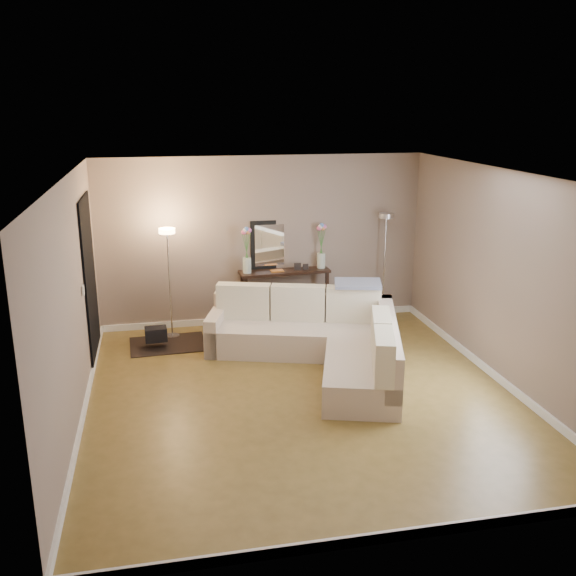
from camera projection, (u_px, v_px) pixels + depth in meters
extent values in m
cube|color=olive|center=(302.00, 395.00, 7.64)|extent=(5.00, 5.50, 0.01)
cube|color=white|center=(303.00, 174.00, 6.91)|extent=(5.00, 5.50, 0.01)
cube|color=gray|center=(262.00, 241.00, 9.87)|extent=(5.00, 0.02, 2.60)
cube|color=gray|center=(386.00, 394.00, 4.68)|extent=(5.00, 0.02, 2.60)
cube|color=gray|center=(71.00, 304.00, 6.79)|extent=(0.02, 5.50, 2.60)
cube|color=gray|center=(504.00, 278.00, 7.76)|extent=(0.02, 5.50, 2.60)
cube|color=white|center=(263.00, 318.00, 10.19)|extent=(5.00, 0.03, 0.10)
cube|color=white|center=(379.00, 538.00, 5.05)|extent=(5.00, 0.03, 0.10)
cube|color=white|center=(84.00, 410.00, 7.14)|extent=(0.03, 5.50, 0.10)
cube|color=white|center=(493.00, 374.00, 8.10)|extent=(0.03, 5.50, 0.10)
cube|color=black|center=(90.00, 280.00, 8.45)|extent=(0.02, 1.20, 2.20)
cube|color=white|center=(83.00, 290.00, 7.62)|extent=(0.02, 0.08, 0.12)
cube|color=beige|center=(300.00, 338.00, 8.92)|extent=(2.66, 1.57, 0.39)
cube|color=beige|center=(302.00, 312.00, 9.17)|extent=(2.47, 0.92, 0.54)
cube|color=beige|center=(216.00, 330.00, 9.01)|extent=(0.42, 0.88, 0.54)
cube|color=beige|center=(361.00, 376.00, 7.69)|extent=(1.29, 1.74, 0.39)
cube|color=beige|center=(388.00, 343.00, 8.00)|extent=(0.90, 2.37, 0.54)
cube|color=#F4EAC7|center=(244.00, 301.00, 9.09)|extent=(0.79, 0.43, 0.50)
cube|color=#F4EAC7|center=(298.00, 303.00, 9.02)|extent=(0.79, 0.43, 0.50)
cube|color=#F4EAC7|center=(353.00, 304.00, 8.95)|extent=(0.79, 0.43, 0.50)
cube|color=#F4EAC7|center=(381.00, 333.00, 7.82)|extent=(0.41, 0.73, 0.50)
cube|color=#F4EAC7|center=(384.00, 356.00, 7.12)|extent=(0.41, 0.73, 0.50)
cube|color=gray|center=(358.00, 284.00, 8.89)|extent=(0.71, 0.52, 0.08)
cube|color=black|center=(285.00, 272.00, 9.91)|extent=(1.42, 0.46, 0.04)
cube|color=black|center=(246.00, 304.00, 9.73)|extent=(0.05, 0.05, 0.82)
cube|color=black|center=(242.00, 299.00, 10.00)|extent=(0.05, 0.05, 0.82)
cube|color=black|center=(327.00, 298.00, 10.05)|extent=(0.05, 0.05, 0.82)
cube|color=black|center=(321.00, 292.00, 10.33)|extent=(0.05, 0.05, 0.82)
cube|color=black|center=(285.00, 311.00, 10.09)|extent=(1.33, 0.42, 0.03)
cube|color=#BF3333|center=(249.00, 307.00, 9.91)|extent=(0.04, 0.17, 0.20)
cube|color=#3359A5|center=(252.00, 306.00, 9.92)|extent=(0.05, 0.17, 0.23)
cube|color=gold|center=(255.00, 305.00, 9.93)|extent=(0.06, 0.17, 0.25)
cube|color=#3F7F4C|center=(258.00, 306.00, 9.95)|extent=(0.06, 0.17, 0.20)
cube|color=#994C99|center=(261.00, 305.00, 9.96)|extent=(0.04, 0.17, 0.23)
cube|color=orange|center=(264.00, 304.00, 9.96)|extent=(0.05, 0.17, 0.25)
cube|color=#262626|center=(267.00, 305.00, 9.98)|extent=(0.06, 0.17, 0.20)
cube|color=#4C99B2|center=(271.00, 304.00, 9.99)|extent=(0.06, 0.17, 0.23)
cube|color=#B2A58C|center=(274.00, 304.00, 10.00)|extent=(0.04, 0.17, 0.25)
cube|color=brown|center=(277.00, 305.00, 10.02)|extent=(0.05, 0.17, 0.20)
cube|color=navy|center=(280.00, 304.00, 10.03)|extent=(0.06, 0.17, 0.23)
cube|color=gold|center=(283.00, 303.00, 10.04)|extent=(0.06, 0.17, 0.25)
cube|color=black|center=(282.00, 244.00, 9.96)|extent=(0.99, 0.10, 0.77)
cube|color=white|center=(282.00, 245.00, 9.94)|extent=(0.86, 0.06, 0.64)
cube|color=orange|center=(277.00, 272.00, 9.84)|extent=(0.20, 0.14, 0.04)
cube|color=black|center=(298.00, 267.00, 9.89)|extent=(0.11, 0.03, 0.14)
cube|color=black|center=(306.00, 268.00, 9.92)|extent=(0.09, 0.03, 0.12)
cylinder|color=silver|center=(247.00, 266.00, 9.72)|extent=(0.14, 0.14, 0.26)
cylinder|color=#38722D|center=(245.00, 247.00, 9.63)|extent=(0.11, 0.01, 0.44)
sphere|color=#E5598C|center=(244.00, 232.00, 9.56)|extent=(0.08, 0.08, 0.08)
cylinder|color=#38722D|center=(246.00, 246.00, 9.63)|extent=(0.06, 0.01, 0.47)
sphere|color=white|center=(245.00, 231.00, 9.56)|extent=(0.08, 0.08, 0.08)
cylinder|color=#38722D|center=(247.00, 245.00, 9.63)|extent=(0.01, 0.01, 0.49)
sphere|color=#598CE5|center=(246.00, 229.00, 9.56)|extent=(0.08, 0.08, 0.08)
cylinder|color=#38722D|center=(247.00, 247.00, 9.64)|extent=(0.06, 0.01, 0.45)
sphere|color=#E58C4C|center=(248.00, 232.00, 9.58)|extent=(0.08, 0.08, 0.08)
cylinder|color=#38722D|center=(248.00, 246.00, 9.64)|extent=(0.11, 0.02, 0.46)
sphere|color=#D866B2|center=(249.00, 230.00, 9.58)|extent=(0.08, 0.08, 0.08)
cylinder|color=silver|center=(321.00, 261.00, 10.02)|extent=(0.14, 0.14, 0.26)
cylinder|color=#38722D|center=(320.00, 243.00, 9.93)|extent=(0.11, 0.01, 0.44)
sphere|color=#E5598C|center=(319.00, 228.00, 9.86)|extent=(0.08, 0.08, 0.08)
cylinder|color=#38722D|center=(321.00, 242.00, 9.93)|extent=(0.06, 0.01, 0.47)
sphere|color=white|center=(320.00, 227.00, 9.86)|extent=(0.08, 0.08, 0.08)
cylinder|color=#38722D|center=(321.00, 241.00, 9.93)|extent=(0.01, 0.01, 0.49)
sphere|color=#598CE5|center=(322.00, 225.00, 9.86)|extent=(0.08, 0.08, 0.08)
cylinder|color=#38722D|center=(322.00, 242.00, 9.94)|extent=(0.06, 0.01, 0.45)
sphere|color=#E58C4C|center=(323.00, 228.00, 9.88)|extent=(0.08, 0.08, 0.08)
cylinder|color=#38722D|center=(323.00, 242.00, 9.94)|extent=(0.11, 0.02, 0.46)
sphere|color=#D866B2|center=(324.00, 227.00, 9.88)|extent=(0.08, 0.08, 0.08)
cylinder|color=silver|center=(172.00, 336.00, 9.53)|extent=(0.22, 0.22, 0.03)
cylinder|color=silver|center=(170.00, 286.00, 9.31)|extent=(0.02, 0.02, 1.56)
cylinder|color=#FFBF72|center=(167.00, 231.00, 9.09)|extent=(0.24, 0.24, 0.07)
cylinder|color=silver|center=(382.00, 316.00, 10.41)|extent=(0.23, 0.23, 0.03)
cylinder|color=silver|center=(384.00, 268.00, 10.18)|extent=(0.03, 0.03, 1.62)
cylinder|color=silver|center=(386.00, 215.00, 9.95)|extent=(0.25, 0.25, 0.07)
cube|color=black|center=(168.00, 344.00, 9.22)|extent=(1.11, 0.85, 0.01)
cube|color=black|center=(156.00, 334.00, 9.03)|extent=(0.31, 0.23, 0.20)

